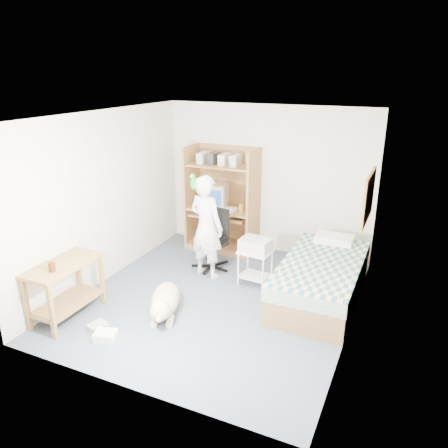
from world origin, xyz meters
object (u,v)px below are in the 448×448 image
object	(u,v)px
bed	(321,280)
printer_cart	(255,262)
dog	(165,301)
computer_hutch	(223,203)
side_desk	(65,282)
office_chair	(213,247)
person	(206,227)

from	to	relation	value
bed	printer_cart	distance (m)	0.98
dog	computer_hutch	bearing A→B (deg)	72.31
bed	side_desk	bearing A→B (deg)	-147.50
side_desk	office_chair	size ratio (longest dim) A/B	1.05
bed	dog	size ratio (longest dim) A/B	1.91
person	dog	xyz separation A→B (m)	(0.01, -1.24, -0.61)
side_desk	dog	bearing A→B (deg)	27.72
side_desk	office_chair	world-z (taller)	office_chair
office_chair	person	xyz separation A→B (m)	(0.04, -0.30, 0.45)
side_desk	bed	bearing A→B (deg)	32.50
side_desk	printer_cart	xyz separation A→B (m)	(1.87, 1.84, -0.13)
computer_hutch	printer_cart	distance (m)	1.57
bed	printer_cart	bearing A→B (deg)	178.69
bed	person	distance (m)	1.83
computer_hutch	side_desk	bearing A→B (deg)	-106.14
computer_hutch	side_desk	xyz separation A→B (m)	(-0.85, -2.94, -0.33)
side_desk	person	distance (m)	2.14
side_desk	printer_cart	distance (m)	2.63
bed	dog	world-z (taller)	bed
office_chair	person	bearing A→B (deg)	-69.14
side_desk	dog	distance (m)	1.28
computer_hutch	office_chair	size ratio (longest dim) A/B	1.88
office_chair	dog	world-z (taller)	office_chair
side_desk	office_chair	distance (m)	2.37
bed	office_chair	bearing A→B (deg)	170.40
computer_hutch	bed	size ratio (longest dim) A/B	0.89
side_desk	person	world-z (taller)	person
dog	person	bearing A→B (deg)	66.73
dog	office_chair	bearing A→B (deg)	68.05
bed	side_desk	distance (m)	3.39
computer_hutch	side_desk	distance (m)	3.08
bed	office_chair	world-z (taller)	office_chair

